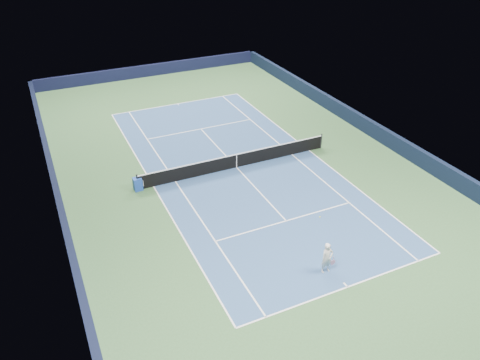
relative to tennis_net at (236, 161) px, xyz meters
name	(u,v)px	position (x,y,z in m)	size (l,w,h in m)	color
ground	(237,167)	(0.00, 0.00, -0.50)	(40.00, 40.00, 0.00)	#31562F
wall_far	(151,70)	(0.00, 19.82, 0.05)	(22.00, 0.35, 1.10)	black
wall_right	(373,129)	(10.82, 0.00, 0.05)	(0.35, 40.00, 1.10)	black
wall_left	(59,200)	(-10.82, 0.00, 0.05)	(0.35, 40.00, 1.10)	black
court_surface	(237,167)	(0.00, 0.00, -0.50)	(10.97, 23.77, 0.01)	navy
baseline_far	(178,104)	(0.00, 11.88, -0.50)	(10.97, 0.08, 0.00)	white
baseline_near	(348,287)	(0.00, -11.88, -0.50)	(10.97, 0.08, 0.00)	white
sideline_doubles_right	(309,150)	(5.49, 0.00, -0.50)	(0.08, 23.77, 0.00)	white
sideline_doubles_left	(154,186)	(-5.49, 0.00, -0.50)	(0.08, 23.77, 0.00)	white
sideline_singles_right	(292,154)	(4.12, 0.00, -0.50)	(0.08, 23.77, 0.00)	white
sideline_singles_left	(175,181)	(-4.12, 0.00, -0.50)	(0.08, 23.77, 0.00)	white
service_line_far	(201,129)	(0.00, 6.40, -0.50)	(8.23, 0.08, 0.00)	white
service_line_near	(286,221)	(0.00, -6.40, -0.50)	(8.23, 0.08, 0.00)	white
center_service_line	(237,167)	(0.00, 0.00, -0.50)	(0.08, 12.80, 0.00)	white
center_mark_far	(178,104)	(0.00, 11.73, -0.50)	(0.08, 0.30, 0.00)	white
center_mark_near	(346,285)	(0.00, -11.73, -0.50)	(0.08, 0.30, 0.00)	white
tennis_net	(236,161)	(0.00, 0.00, 0.00)	(12.90, 0.10, 1.07)	black
sponsor_cube	(138,184)	(-6.40, 0.03, -0.10)	(0.56, 0.46, 0.80)	#1B41A6
tennis_player	(327,258)	(-0.31, -10.59, 0.29)	(0.75, 1.23, 2.45)	silver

